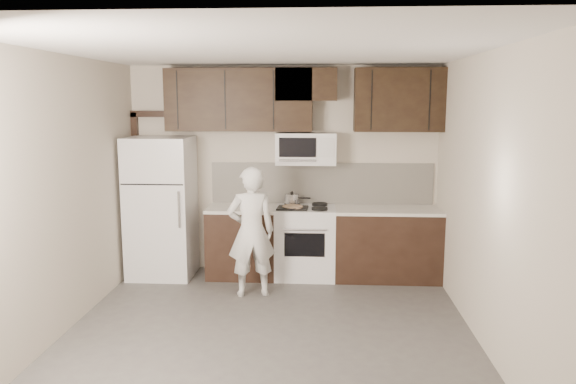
# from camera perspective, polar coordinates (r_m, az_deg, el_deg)

# --- Properties ---
(floor) EXTENTS (4.50, 4.50, 0.00)m
(floor) POSITION_cam_1_polar(r_m,az_deg,el_deg) (5.57, -2.09, -14.63)
(floor) COLOR #4B4846
(floor) RESTS_ON ground
(back_wall) EXTENTS (4.00, 0.00, 4.00)m
(back_wall) POSITION_cam_1_polar(r_m,az_deg,el_deg) (7.38, -0.45, 2.26)
(back_wall) COLOR beige
(back_wall) RESTS_ON ground
(ceiling) EXTENTS (4.50, 4.50, 0.00)m
(ceiling) POSITION_cam_1_polar(r_m,az_deg,el_deg) (5.11, -2.27, 14.27)
(ceiling) COLOR white
(ceiling) RESTS_ON back_wall
(counter_run) EXTENTS (2.95, 0.64, 0.91)m
(counter_run) POSITION_cam_1_polar(r_m,az_deg,el_deg) (7.23, 4.18, -5.14)
(counter_run) COLOR black
(counter_run) RESTS_ON floor
(stove) EXTENTS (0.76, 0.66, 0.94)m
(stove) POSITION_cam_1_polar(r_m,az_deg,el_deg) (7.23, 1.77, -5.08)
(stove) COLOR silver
(stove) RESTS_ON floor
(backsplash) EXTENTS (2.90, 0.02, 0.54)m
(backsplash) POSITION_cam_1_polar(r_m,az_deg,el_deg) (7.38, 3.42, 0.90)
(backsplash) COLOR beige
(backsplash) RESTS_ON counter_run
(upper_cabinets) EXTENTS (3.48, 0.35, 0.78)m
(upper_cabinets) POSITION_cam_1_polar(r_m,az_deg,el_deg) (7.14, 1.13, 9.51)
(upper_cabinets) COLOR black
(upper_cabinets) RESTS_ON back_wall
(microwave) EXTENTS (0.76, 0.42, 0.40)m
(microwave) POSITION_cam_1_polar(r_m,az_deg,el_deg) (7.15, 1.84, 4.43)
(microwave) COLOR silver
(microwave) RESTS_ON upper_cabinets
(refrigerator) EXTENTS (0.80, 0.76, 1.80)m
(refrigerator) POSITION_cam_1_polar(r_m,az_deg,el_deg) (7.38, -12.75, -1.52)
(refrigerator) COLOR silver
(refrigerator) RESTS_ON floor
(door_trim) EXTENTS (0.50, 0.08, 2.12)m
(door_trim) POSITION_cam_1_polar(r_m,az_deg,el_deg) (7.73, -14.82, 1.50)
(door_trim) COLOR black
(door_trim) RESTS_ON floor
(saucepan) EXTENTS (0.34, 0.19, 0.18)m
(saucepan) POSITION_cam_1_polar(r_m,az_deg,el_deg) (7.27, 0.42, -0.76)
(saucepan) COLOR silver
(saucepan) RESTS_ON stove
(baking_tray) EXTENTS (0.40, 0.31, 0.02)m
(baking_tray) POSITION_cam_1_polar(r_m,az_deg,el_deg) (7.04, 0.46, -1.64)
(baking_tray) COLOR black
(baking_tray) RESTS_ON counter_run
(pizza) EXTENTS (0.27, 0.27, 0.02)m
(pizza) POSITION_cam_1_polar(r_m,az_deg,el_deg) (7.03, 0.46, -1.49)
(pizza) COLOR tan
(pizza) RESTS_ON baking_tray
(person) EXTENTS (0.63, 0.49, 1.52)m
(person) POSITION_cam_1_polar(r_m,az_deg,el_deg) (6.50, -3.76, -4.04)
(person) COLOR white
(person) RESTS_ON floor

